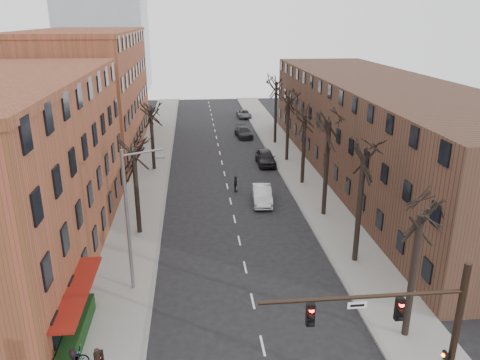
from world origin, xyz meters
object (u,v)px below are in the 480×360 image
object	(u,v)px
silver_sedan	(262,195)
bicycle	(69,358)
parked_car_near	(266,157)
parked_car_mid	(244,132)

from	to	relation	value
silver_sedan	bicycle	bearing A→B (deg)	-117.22
bicycle	silver_sedan	bearing A→B (deg)	-31.31
parked_car_near	bicycle	xyz separation A→B (m)	(-14.33, -31.48, -0.19)
parked_car_mid	bicycle	size ratio (longest dim) A/B	2.61
bicycle	parked_car_mid	bearing A→B (deg)	-16.41
parked_car_near	bicycle	bearing A→B (deg)	-114.50
parked_car_mid	bicycle	world-z (taller)	parked_car_mid
silver_sedan	parked_car_near	xyz separation A→B (m)	(2.09, 11.47, 0.06)
parked_car_mid	silver_sedan	bearing A→B (deg)	-97.98
parked_car_near	bicycle	distance (m)	34.59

